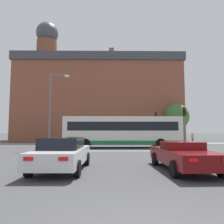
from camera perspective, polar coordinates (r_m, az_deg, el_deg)
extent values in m
cube|color=silver|center=(19.39, 1.06, -10.12)|extent=(9.89, 0.30, 0.01)
cube|color=gray|center=(31.82, 0.35, -8.17)|extent=(70.99, 2.50, 0.01)
cube|color=brown|center=(42.48, -3.29, 1.87)|extent=(28.97, 12.89, 13.73)
cube|color=#42444C|center=(44.05, -3.24, 11.71)|extent=(29.55, 13.40, 1.43)
cube|color=brown|center=(48.08, -17.36, 12.81)|extent=(0.90, 0.90, 2.30)
cube|color=brown|center=(46.13, -12.38, 13.47)|extent=(0.90, 0.90, 2.30)
cube|color=brown|center=(45.35, -6.69, 13.71)|extent=(0.90, 0.90, 2.30)
cube|color=brown|center=(42.82, -0.14, 14.83)|extent=(0.90, 0.90, 2.30)
cube|color=brown|center=(46.31, 5.82, 13.30)|extent=(0.90, 0.90, 2.30)
cube|color=brown|center=(47.22, 11.38, 13.00)|extent=(0.90, 0.90, 2.30)
cylinder|color=brown|center=(46.63, -16.69, 14.77)|extent=(3.90, 3.90, 4.46)
sphere|color=#42444C|center=(48.07, -16.56, 19.10)|extent=(4.34, 4.34, 4.34)
cube|color=silver|center=(10.01, -12.82, -11.09)|extent=(1.98, 4.74, 0.63)
cube|color=black|center=(9.92, -12.82, -7.92)|extent=(1.66, 2.15, 0.49)
cylinder|color=black|center=(11.67, -15.57, -11.70)|extent=(0.23, 0.64, 0.64)
cylinder|color=black|center=(11.31, -6.57, -12.07)|extent=(0.23, 0.64, 0.64)
cylinder|color=black|center=(8.93, -20.89, -13.65)|extent=(0.23, 0.64, 0.64)
cylinder|color=black|center=(8.46, -9.07, -14.41)|extent=(0.23, 0.64, 0.64)
cube|color=red|center=(7.91, -21.03, -11.36)|extent=(0.32, 0.06, 0.12)
cube|color=red|center=(7.57, -12.62, -11.87)|extent=(0.32, 0.06, 0.12)
cube|color=#600C0F|center=(10.24, 18.08, -10.92)|extent=(1.99, 4.90, 0.59)
cube|color=#600C0F|center=(10.31, 17.77, -8.32)|extent=(1.63, 1.50, 0.33)
cylinder|color=black|center=(11.45, 11.17, -11.92)|extent=(0.24, 0.65, 0.64)
cylinder|color=black|center=(11.98, 19.62, -11.42)|extent=(0.24, 0.65, 0.64)
cylinder|color=black|center=(8.58, 16.02, -14.15)|extent=(0.24, 0.65, 0.64)
cylinder|color=black|center=(9.28, 26.76, -13.10)|extent=(0.24, 0.65, 0.64)
cube|color=red|center=(7.75, 20.43, -11.71)|extent=(0.32, 0.06, 0.12)
cube|color=silver|center=(23.30, 2.69, -4.87)|extent=(12.20, 2.58, 2.89)
cube|color=#1E7042|center=(23.33, 2.70, -7.88)|extent=(12.22, 2.60, 0.44)
cube|color=black|center=(23.31, 2.68, -3.77)|extent=(11.22, 2.61, 0.90)
cylinder|color=black|center=(25.07, 11.27, -7.76)|extent=(1.00, 0.28, 1.00)
cylinder|color=black|center=(22.65, 12.58, -8.03)|extent=(1.00, 0.28, 1.00)
cylinder|color=black|center=(24.65, -6.37, -7.87)|extent=(1.00, 0.28, 1.00)
cylinder|color=black|center=(22.19, -7.00, -8.17)|extent=(1.00, 0.28, 1.00)
cylinder|color=slate|center=(21.33, 18.55, -5.18)|extent=(0.12, 0.12, 3.15)
cube|color=black|center=(21.41, 18.40, 0.11)|extent=(0.26, 0.20, 0.80)
sphere|color=red|center=(21.31, 18.50, 0.83)|extent=(0.17, 0.17, 0.17)
sphere|color=black|center=(21.29, 18.52, 0.14)|extent=(0.17, 0.17, 0.17)
sphere|color=black|center=(21.27, 18.54, -0.54)|extent=(0.17, 0.17, 0.17)
cylinder|color=slate|center=(31.49, 11.45, -4.78)|extent=(0.12, 0.12, 3.66)
cube|color=black|center=(31.58, 11.38, -0.74)|extent=(0.26, 0.20, 0.80)
sphere|color=red|center=(31.48, 11.42, -0.25)|extent=(0.17, 0.17, 0.17)
sphere|color=black|center=(31.46, 11.43, -0.72)|extent=(0.17, 0.17, 0.17)
sphere|color=black|center=(31.44, 11.44, -1.18)|extent=(0.17, 0.17, 0.17)
cylinder|color=slate|center=(21.27, -15.96, 0.22)|extent=(0.16, 0.16, 7.20)
cylinder|color=slate|center=(21.67, -13.78, 9.34)|extent=(1.51, 0.10, 0.10)
ellipsoid|color=#B2B2B7|center=(21.49, -11.79, 9.15)|extent=(0.50, 0.36, 0.22)
cylinder|color=black|center=(31.35, 1.27, -7.53)|extent=(0.13, 0.13, 0.76)
cylinder|color=black|center=(31.43, 0.99, -7.52)|extent=(0.13, 0.13, 0.76)
cube|color=#B21E23|center=(31.36, 1.13, -6.28)|extent=(0.46, 0.39, 0.60)
sphere|color=tan|center=(31.36, 1.12, -5.52)|extent=(0.23, 0.23, 0.23)
cylinder|color=brown|center=(31.87, -1.12, -7.46)|extent=(0.13, 0.13, 0.80)
cylinder|color=brown|center=(31.96, -1.39, -7.45)|extent=(0.13, 0.13, 0.80)
cube|color=#232328|center=(31.89, -1.25, -6.17)|extent=(0.46, 0.39, 0.63)
sphere|color=tan|center=(31.89, -1.25, -5.39)|extent=(0.24, 0.24, 0.24)
cylinder|color=#333851|center=(33.42, 20.40, -7.07)|extent=(0.13, 0.13, 0.74)
cylinder|color=#333851|center=(33.28, 20.25, -7.09)|extent=(0.13, 0.13, 0.74)
cube|color=tan|center=(33.33, 20.29, -5.94)|extent=(0.45, 0.42, 0.59)
sphere|color=tan|center=(33.32, 20.27, -5.24)|extent=(0.22, 0.22, 0.22)
cylinder|color=#4C3823|center=(35.29, 16.69, -5.66)|extent=(0.36, 0.36, 2.46)
ellipsoid|color=#3D7033|center=(35.36, 16.57, -1.08)|extent=(3.76, 3.76, 3.94)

